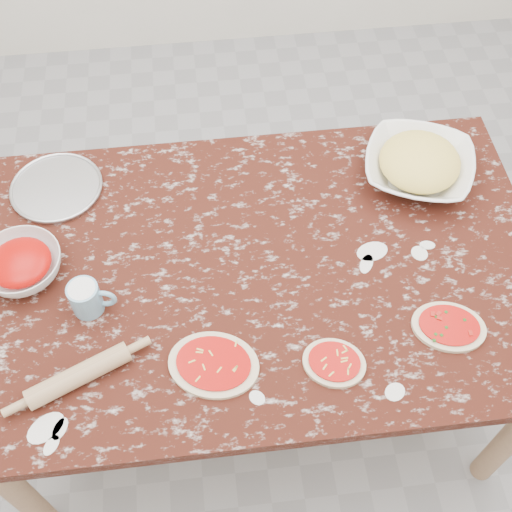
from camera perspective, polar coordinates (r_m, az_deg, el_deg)
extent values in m
plane|color=gray|center=(2.44, 0.00, -10.77)|extent=(4.00, 4.00, 0.00)
cube|color=#33120B|center=(1.80, 0.00, -1.27)|extent=(1.60, 1.00, 0.04)
cube|color=#987856|center=(1.85, 0.00, -2.30)|extent=(1.50, 0.90, 0.08)
cylinder|color=#987856|center=(2.05, -20.11, -18.97)|extent=(0.07, 0.07, 0.71)
cylinder|color=#987856|center=(2.42, -18.42, 0.47)|extent=(0.07, 0.07, 0.71)
cylinder|color=#987856|center=(2.49, 15.56, 3.65)|extent=(0.07, 0.07, 0.71)
cylinder|color=#B2B2B7|center=(2.03, -17.12, 5.72)|extent=(0.35, 0.35, 0.01)
imported|color=white|center=(1.85, -19.90, -0.78)|extent=(0.23, 0.23, 0.07)
imported|color=white|center=(2.01, 14.06, 7.61)|extent=(0.41, 0.41, 0.08)
cylinder|color=#75A7C6|center=(1.73, -14.75, -3.62)|extent=(0.08, 0.08, 0.10)
torus|color=#75A7C6|center=(1.71, -13.22, -3.67)|extent=(0.07, 0.02, 0.07)
cylinder|color=silver|center=(1.70, -14.99, -3.04)|extent=(0.06, 0.06, 0.01)
ellipsoid|color=beige|center=(1.63, -3.74, -9.52)|extent=(0.27, 0.24, 0.01)
ellipsoid|color=red|center=(1.62, -3.76, -9.40)|extent=(0.22, 0.20, 0.00)
ellipsoid|color=beige|center=(1.64, 6.88, -9.33)|extent=(0.20, 0.18, 0.01)
ellipsoid|color=red|center=(1.63, 6.91, -9.20)|extent=(0.16, 0.15, 0.00)
ellipsoid|color=beige|center=(1.75, 16.57, -6.00)|extent=(0.22, 0.19, 0.01)
ellipsoid|color=red|center=(1.74, 16.63, -5.86)|extent=(0.18, 0.16, 0.00)
cylinder|color=tan|center=(1.65, -15.32, -10.09)|extent=(0.26, 0.15, 0.05)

